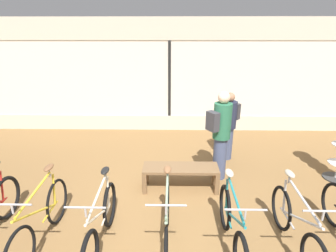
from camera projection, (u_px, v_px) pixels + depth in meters
ground_plane at (166, 219)px, 4.17m from camera, size 24.00×24.00×0.00m
shop_back_wall at (169, 76)px, 7.46m from camera, size 12.00×0.08×3.20m
bicycle_left at (41, 221)px, 3.56m from camera, size 0.46×1.74×1.02m
bicycle_center_left at (101, 225)px, 3.51m from camera, size 0.46×1.69×1.02m
bicycle_center at (167, 222)px, 3.55m from camera, size 0.46×1.68×1.01m
bicycle_center_right at (232, 228)px, 3.46m from camera, size 0.46×1.66×1.02m
bicycle_right at (296, 228)px, 3.45m from camera, size 0.46×1.66×1.01m
display_bench at (181, 171)px, 4.87m from camera, size 1.40×0.44×0.46m
customer_near_rack at (229, 124)px, 5.94m from camera, size 0.53×0.55×1.57m
customer_by_window at (221, 133)px, 5.05m from camera, size 0.56×0.50×1.79m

